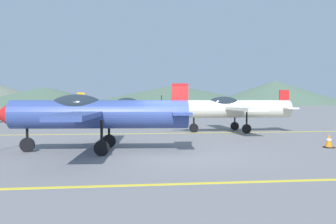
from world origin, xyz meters
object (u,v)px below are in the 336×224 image
Objects in this scene: airplane_near at (93,113)px; airplane_far at (120,106)px; traffic_cone_side at (329,141)px; airplane_mid at (233,108)px.

airplane_far is at bearing 87.35° from airplane_near.
airplane_far is 19.59m from traffic_cone_side.
airplane_mid is at bearing -54.63° from airplane_far.
airplane_mid is (7.84, 7.50, 0.00)m from airplane_near.
airplane_mid and airplane_far have the same top height.
airplane_near is 1.00× the size of airplane_far.
airplane_near is 14.77× the size of traffic_cone_side.
airplane_near is 10.85m from airplane_mid.
airplane_near is at bearing -92.65° from airplane_far.
airplane_mid is 7.85m from traffic_cone_side.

